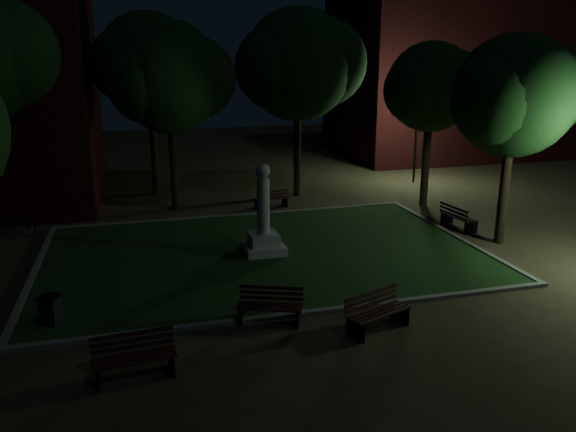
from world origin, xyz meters
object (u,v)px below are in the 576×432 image
bench_right_side (458,218)px  bench_west_near (134,358)px  monument (264,229)px  trash_bin (51,311)px  bench_near_left (270,306)px  bench_far_side (272,199)px  bicycle (14,226)px  bench_near_right (377,313)px

bench_right_side → bench_west_near: bearing=116.1°
monument → bench_west_near: (-4.51, -7.03, -0.50)m
trash_bin → bench_near_left: bearing=-13.2°
bench_west_near → bench_far_side: (6.30, 13.17, -0.05)m
bench_west_near → bench_right_side: bench_west_near is taller
bench_right_side → bicycle: bearing=72.2°
monument → bench_far_side: (1.78, 6.14, -0.54)m
bicycle → bench_right_side: bearing=-101.0°
bench_near_left → bench_near_right: (2.54, -1.13, 0.02)m
bench_near_left → bench_far_side: size_ratio=1.09×
bicycle → bench_near_left: bearing=-140.2°
bench_near_left → bicycle: 12.67m
bench_right_side → bench_far_side: 8.36m
bench_near_right → bench_far_side: (0.28, 12.50, -0.05)m
bench_near_left → bench_west_near: (-3.48, -1.80, 0.02)m
bench_near_right → bicycle: bench_near_right is taller
bench_near_left → trash_bin: 5.71m
monument → bench_near_right: bearing=-76.6°
bench_far_side → bicycle: (-10.74, -1.49, -0.00)m
monument → bench_near_right: size_ratio=1.68×
bench_near_left → bench_right_side: bearing=55.0°
bench_west_near → bench_near_right: bearing=2.0°
bench_far_side → trash_bin: bench_far_side is taller
bench_right_side → bench_far_side: bench_right_side is taller
bench_near_left → bench_right_side: bench_right_side is taller
monument → bench_west_near: 8.37m
bench_near_left → trash_bin: (-5.56, 1.30, -0.02)m
bench_near_right → bicycle: (-10.47, 11.01, -0.05)m
bench_far_side → bicycle: size_ratio=1.06×
bench_right_side → monument: bearing=90.8°
bench_west_near → trash_bin: size_ratio=2.21×
bench_near_left → bench_right_side: size_ratio=0.99×
bicycle → bench_west_near: bearing=-158.1°
bench_west_near → trash_bin: 3.73m
bench_near_right → bench_west_near: size_ratio=1.04×
monument → bench_near_left: size_ratio=1.77×
bench_near_left → bench_far_side: 11.71m
monument → bench_near_left: bearing=-101.1°
monument → trash_bin: size_ratio=3.86×
monument → trash_bin: monument is taller
trash_bin → bicycle: (-2.37, 8.58, -0.01)m
monument → bicycle: size_ratio=2.04×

